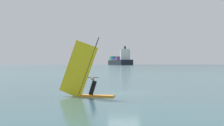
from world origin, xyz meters
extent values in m
plane|color=#386066|center=(0.00, 0.00, 0.00)|extent=(4000.00, 4000.00, 0.00)
cube|color=orange|center=(-2.10, -2.67, 0.06)|extent=(2.46, 1.36, 0.12)
cylinder|color=black|center=(-2.72, -2.48, 2.15)|extent=(1.50, 0.50, 4.07)
cube|color=yellow|center=(-3.47, -2.26, 1.93)|extent=(2.84, 0.88, 4.21)
cylinder|color=black|center=(-2.83, -2.45, 1.34)|extent=(1.66, 0.53, 0.04)
cylinder|color=black|center=(-2.43, -2.57, 0.63)|extent=(0.68, 0.48, 1.06)
sphere|color=tan|center=(-2.43, -2.57, 1.25)|extent=(0.22, 0.22, 0.22)
cube|color=black|center=(45.12, 685.25, 5.71)|extent=(48.33, 174.05, 11.42)
cube|color=silver|center=(53.58, 620.40, 23.11)|extent=(21.39, 14.47, 23.39)
cylinder|color=black|center=(53.58, 620.40, 37.81)|extent=(4.00, 4.00, 6.00)
cube|color=#59388C|center=(48.94, 655.96, 15.32)|extent=(25.03, 14.96, 7.80)
cube|color=red|center=(47.22, 669.19, 14.02)|extent=(25.03, 14.96, 5.20)
cube|color=#59388C|center=(45.49, 682.41, 12.72)|extent=(25.03, 14.96, 2.60)
cube|color=#59388C|center=(43.77, 695.64, 14.02)|extent=(25.03, 14.96, 5.20)
cube|color=#2D8C47|center=(42.04, 708.86, 12.72)|extent=(25.03, 14.96, 2.60)
cube|color=#1E66AD|center=(40.32, 722.09, 15.32)|extent=(25.03, 14.96, 7.80)
cube|color=#2D8C47|center=(38.60, 735.32, 16.62)|extent=(25.03, 14.96, 10.40)
cube|color=#1E66AD|center=(36.87, 748.54, 15.32)|extent=(25.03, 14.96, 7.80)
cube|color=#756B56|center=(426.68, 1477.38, 12.13)|extent=(719.83, 296.73, 24.25)
camera|label=1|loc=(-1.96, -23.65, 2.30)|focal=47.80mm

